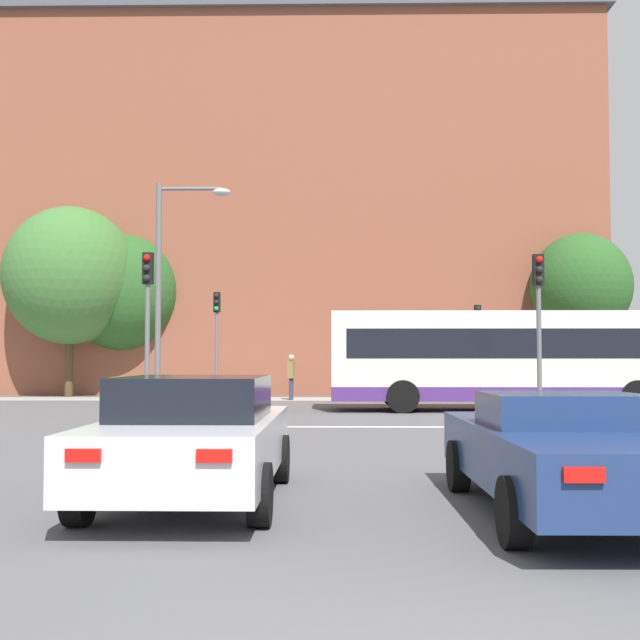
# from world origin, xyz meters

# --- Properties ---
(stop_line_strip) EXTENTS (7.64, 0.30, 0.01)m
(stop_line_strip) POSITION_xyz_m (0.00, 15.84, 0.00)
(stop_line_strip) COLOR silver
(stop_line_strip) RESTS_ON ground_plane
(far_pavement) EXTENTS (68.49, 2.50, 0.01)m
(far_pavement) POSITION_xyz_m (0.00, 28.75, 0.01)
(far_pavement) COLOR #A09B91
(far_pavement) RESTS_ON ground_plane
(brick_civic_building) EXTENTS (32.17, 15.24, 26.30)m
(brick_civic_building) POSITION_xyz_m (-4.00, 38.98, 9.94)
(brick_civic_building) COLOR brown
(brick_civic_building) RESTS_ON ground_plane
(car_saloon_left) EXTENTS (2.06, 4.62, 1.46)m
(car_saloon_left) POSITION_xyz_m (-2.00, 5.76, 0.75)
(car_saloon_left) COLOR silver
(car_saloon_left) RESTS_ON ground_plane
(car_roadster_right) EXTENTS (2.07, 4.93, 1.30)m
(car_roadster_right) POSITION_xyz_m (2.14, 5.02, 0.67)
(car_roadster_right) COLOR navy
(car_roadster_right) RESTS_ON ground_plane
(bus_crossing_lead) EXTENTS (11.39, 2.76, 3.11)m
(bus_crossing_lead) POSITION_xyz_m (5.27, 21.89, 1.67)
(bus_crossing_lead) COLOR silver
(bus_crossing_lead) RESTS_ON ground_plane
(traffic_light_far_right) EXTENTS (0.26, 0.31, 3.78)m
(traffic_light_far_right) POSITION_xyz_m (5.42, 28.38, 2.56)
(traffic_light_far_right) COLOR slate
(traffic_light_far_right) RESTS_ON ground_plane
(traffic_light_near_right) EXTENTS (0.26, 0.31, 4.32)m
(traffic_light_near_right) POSITION_xyz_m (4.88, 16.75, 2.90)
(traffic_light_near_right) COLOR slate
(traffic_light_near_right) RESTS_ON ground_plane
(traffic_light_far_left) EXTENTS (0.26, 0.31, 4.27)m
(traffic_light_far_left) POSITION_xyz_m (-4.98, 27.92, 2.87)
(traffic_light_far_left) COLOR slate
(traffic_light_far_left) RESTS_ON ground_plane
(traffic_light_near_left) EXTENTS (0.26, 0.31, 4.34)m
(traffic_light_near_left) POSITION_xyz_m (-5.05, 16.38, 2.91)
(traffic_light_near_left) COLOR slate
(traffic_light_near_left) RESTS_ON ground_plane
(street_lamp_junction) EXTENTS (2.08, 0.36, 6.55)m
(street_lamp_junction) POSITION_xyz_m (-4.86, 18.45, 4.05)
(street_lamp_junction) COLOR slate
(street_lamp_junction) RESTS_ON ground_plane
(pedestrian_waiting) EXTENTS (0.40, 0.46, 1.74)m
(pedestrian_waiting) POSITION_xyz_m (1.84, 28.24, 1.02)
(pedestrian_waiting) COLOR #333851
(pedestrian_waiting) RESTS_ON ground_plane
(pedestrian_walking_east) EXTENTS (0.29, 0.43, 1.80)m
(pedestrian_walking_east) POSITION_xyz_m (-2.02, 27.91, 1.07)
(pedestrian_walking_east) COLOR #333851
(pedestrian_walking_east) RESTS_ON ground_plane
(tree_by_building) EXTENTS (5.70, 5.70, 8.23)m
(tree_by_building) POSITION_xyz_m (-11.78, 30.75, 5.23)
(tree_by_building) COLOR #4C3823
(tree_by_building) RESTS_ON ground_plane
(tree_kerbside) EXTENTS (4.31, 4.31, 7.04)m
(tree_kerbside) POSITION_xyz_m (10.31, 30.88, 4.76)
(tree_kerbside) COLOR #4C3823
(tree_kerbside) RESTS_ON ground_plane
(tree_distant) EXTENTS (5.02, 5.02, 7.23)m
(tree_distant) POSITION_xyz_m (-9.80, 32.07, 4.58)
(tree_distant) COLOR #4C3823
(tree_distant) RESTS_ON ground_plane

